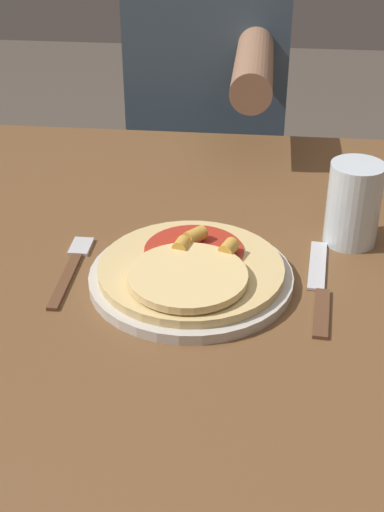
# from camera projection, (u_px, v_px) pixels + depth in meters

# --- Properties ---
(dining_table) EXTENTS (1.29, 0.99, 0.78)m
(dining_table) POSITION_uv_depth(u_px,v_px,m) (193.00, 331.00, 1.00)
(dining_table) COLOR brown
(dining_table) RESTS_ON ground_plane
(plate) EXTENTS (0.26, 0.26, 0.01)m
(plate) POSITION_uv_depth(u_px,v_px,m) (192.00, 278.00, 0.92)
(plate) COLOR beige
(plate) RESTS_ON dining_table
(pizza) EXTENTS (0.24, 0.24, 0.04)m
(pizza) POSITION_uv_depth(u_px,v_px,m) (192.00, 269.00, 0.91)
(pizza) COLOR #DBBC7A
(pizza) RESTS_ON plate
(fork) EXTENTS (0.03, 0.18, 0.00)m
(fork) POSITION_uv_depth(u_px,v_px,m) (72.00, 266.00, 0.96)
(fork) COLOR brown
(fork) RESTS_ON dining_table
(knife) EXTENTS (0.03, 0.22, 0.00)m
(knife) POSITION_uv_depth(u_px,v_px,m) (319.00, 288.00, 0.91)
(knife) COLOR brown
(knife) RESTS_ON dining_table
(drinking_glass) EXTENTS (0.07, 0.07, 0.12)m
(drinking_glass) POSITION_uv_depth(u_px,v_px,m) (354.00, 204.00, 0.99)
(drinking_glass) COLOR silver
(drinking_glass) RESTS_ON dining_table
(person_diner) EXTENTS (0.33, 0.52, 1.24)m
(person_diner) POSITION_uv_depth(u_px,v_px,m) (209.00, 119.00, 1.59)
(person_diner) COLOR #2D2D38
(person_diner) RESTS_ON ground_plane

